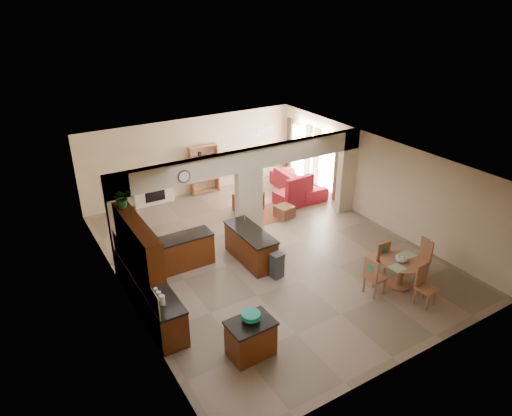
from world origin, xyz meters
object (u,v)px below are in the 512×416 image
dining_table (401,269)px  armchair (248,202)px  kitchen_island (251,338)px  sofa (298,182)px

dining_table → armchair: armchair is taller
kitchen_island → sofa: (5.72, 6.32, -0.04)m
kitchen_island → armchair: (3.30, 5.76, -0.04)m
kitchen_island → sofa: bearing=45.7°
kitchen_island → armchair: kitchen_island is taller
dining_table → armchair: (-1.11, 5.64, -0.12)m
armchair → sofa: bearing=168.4°
kitchen_island → armchair: bearing=58.1°
kitchen_island → dining_table: (4.41, 0.12, 0.09)m
sofa → armchair: size_ratio=3.09×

